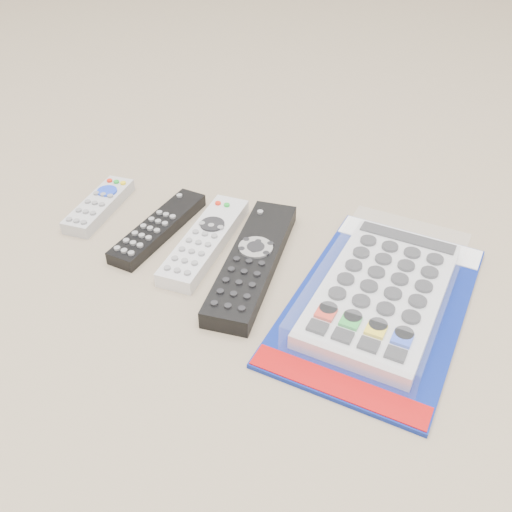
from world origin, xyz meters
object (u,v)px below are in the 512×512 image
(remote_small_grey, at_px, (99,205))
(jumbo_remote_packaged, at_px, (382,291))
(remote_silver_dvd, at_px, (205,240))
(remote_large_black, at_px, (253,261))
(remote_slim_black, at_px, (158,227))

(remote_small_grey, distance_m, jumbo_remote_packaged, 0.45)
(remote_silver_dvd, bearing_deg, remote_large_black, -15.96)
(remote_small_grey, xyz_separation_m, remote_large_black, (0.27, -0.06, 0.00))
(remote_silver_dvd, relative_size, remote_large_black, 0.80)
(remote_small_grey, xyz_separation_m, jumbo_remote_packaged, (0.45, -0.07, 0.01))
(remote_slim_black, xyz_separation_m, remote_silver_dvd, (0.08, -0.01, 0.00))
(jumbo_remote_packaged, bearing_deg, remote_slim_black, -179.92)
(remote_slim_black, bearing_deg, remote_silver_dvd, 2.58)
(remote_small_grey, relative_size, remote_large_black, 0.56)
(remote_silver_dvd, bearing_deg, jumbo_remote_packaged, -6.84)
(remote_small_grey, bearing_deg, remote_large_black, -12.53)
(remote_slim_black, xyz_separation_m, remote_large_black, (0.16, -0.03, 0.00))
(remote_silver_dvd, xyz_separation_m, remote_large_black, (0.08, -0.02, 0.00))
(remote_silver_dvd, distance_m, remote_large_black, 0.08)
(remote_large_black, bearing_deg, remote_silver_dvd, 159.53)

